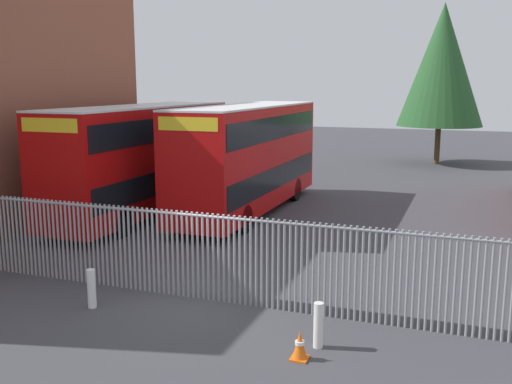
{
  "coord_description": "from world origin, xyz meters",
  "views": [
    {
      "loc": [
        6.13,
        -12.35,
        5.27
      ],
      "look_at": [
        0.0,
        4.0,
        2.0
      ],
      "focal_mm": 40.69,
      "sensor_mm": 36.0,
      "label": 1
    }
  ],
  "objects_px": {
    "bollard_near_left": "(92,289)",
    "traffic_cone_by_gate": "(300,345)",
    "double_decker_bus_behind_fence_left": "(249,154)",
    "double_decker_bus_near_gate": "(143,156)",
    "bollard_center_front": "(318,325)"
  },
  "relations": [
    {
      "from": "double_decker_bus_behind_fence_left",
      "to": "double_decker_bus_near_gate",
      "type": "bearing_deg",
      "value": -152.36
    },
    {
      "from": "double_decker_bus_behind_fence_left",
      "to": "bollard_center_front",
      "type": "bearing_deg",
      "value": -62.45
    },
    {
      "from": "double_decker_bus_behind_fence_left",
      "to": "bollard_center_front",
      "type": "xyz_separation_m",
      "value": [
        5.89,
        -11.3,
        -1.95
      ]
    },
    {
      "from": "double_decker_bus_behind_fence_left",
      "to": "traffic_cone_by_gate",
      "type": "height_order",
      "value": "double_decker_bus_behind_fence_left"
    },
    {
      "from": "double_decker_bus_behind_fence_left",
      "to": "bollard_center_front",
      "type": "relative_size",
      "value": 11.38
    },
    {
      "from": "double_decker_bus_near_gate",
      "to": "bollard_center_front",
      "type": "bearing_deg",
      "value": -43.89
    },
    {
      "from": "bollard_near_left",
      "to": "traffic_cone_by_gate",
      "type": "height_order",
      "value": "bollard_near_left"
    },
    {
      "from": "bollard_center_front",
      "to": "traffic_cone_by_gate",
      "type": "bearing_deg",
      "value": -107.7
    },
    {
      "from": "bollard_near_left",
      "to": "bollard_center_front",
      "type": "distance_m",
      "value": 5.59
    },
    {
      "from": "bollard_center_front",
      "to": "traffic_cone_by_gate",
      "type": "height_order",
      "value": "bollard_center_front"
    },
    {
      "from": "double_decker_bus_behind_fence_left",
      "to": "bollard_near_left",
      "type": "distance_m",
      "value": 11.3
    },
    {
      "from": "double_decker_bus_behind_fence_left",
      "to": "traffic_cone_by_gate",
      "type": "bearing_deg",
      "value": -64.5
    },
    {
      "from": "double_decker_bus_behind_fence_left",
      "to": "bollard_near_left",
      "type": "relative_size",
      "value": 11.38
    },
    {
      "from": "bollard_near_left",
      "to": "bollard_center_front",
      "type": "xyz_separation_m",
      "value": [
        5.59,
        -0.18,
        0.0
      ]
    },
    {
      "from": "double_decker_bus_near_gate",
      "to": "double_decker_bus_behind_fence_left",
      "type": "relative_size",
      "value": 1.0
    }
  ]
}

